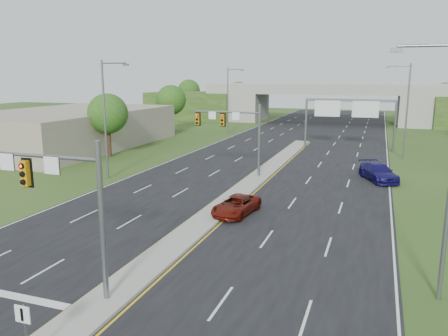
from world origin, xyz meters
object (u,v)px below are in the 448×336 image
car_far_a (236,205)px  car_far_b (378,172)px  signal_mast_near (54,191)px  signal_mast_far (236,128)px  overpass (327,106)px  keep_right_sign (24,325)px  sign_gantry (348,110)px

car_far_a → car_far_b: (9.32, 14.17, 0.14)m
signal_mast_near → car_far_a: signal_mast_near is taller
car_far_a → car_far_b: size_ratio=0.86×
signal_mast_far → car_far_b: bearing=11.6°
signal_mast_near → overpass: (2.26, 80.07, -1.17)m
keep_right_sign → sign_gantry: size_ratio=0.19×
signal_mast_far → signal_mast_near: bearing=-90.0°
keep_right_sign → sign_gantry: (6.68, 49.45, 3.72)m
signal_mast_far → car_far_b: signal_mast_far is taller
sign_gantry → keep_right_sign: bearing=-97.7°
signal_mast_near → car_far_b: bearing=64.7°
signal_mast_far → sign_gantry: signal_mast_far is taller
overpass → car_far_a: 66.64m
signal_mast_far → keep_right_sign: signal_mast_far is taller
signal_mast_near → signal_mast_far: size_ratio=1.00×
signal_mast_near → signal_mast_far: 25.00m
car_far_a → car_far_b: 16.96m
keep_right_sign → car_far_a: bearing=85.2°
signal_mast_far → car_far_a: size_ratio=1.51×
car_far_b → sign_gantry: bearing=78.9°
overpass → sign_gantry: bearing=-79.2°
signal_mast_near → car_far_b: (13.09, 27.68, -3.92)m
signal_mast_near → sign_gantry: size_ratio=0.60×
signal_mast_far → overpass: 55.13m
car_far_a → car_far_b: car_far_b is taller
sign_gantry → car_far_b: (4.14, -17.32, -4.44)m
signal_mast_near → keep_right_sign: (2.26, -4.45, -3.21)m
signal_mast_far → overpass: size_ratio=0.09×
keep_right_sign → overpass: bearing=90.0°
keep_right_sign → signal_mast_near: bearing=116.9°
signal_mast_far → sign_gantry: 21.91m
signal_mast_near → keep_right_sign: signal_mast_near is taller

